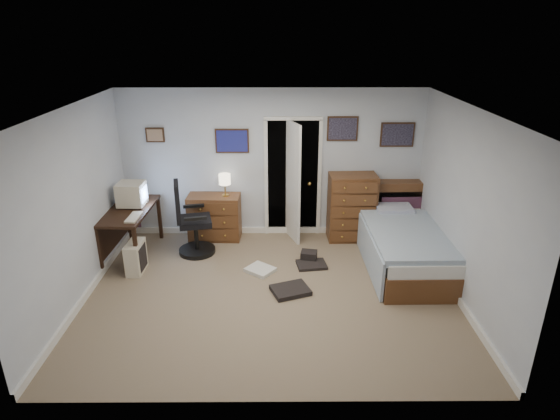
% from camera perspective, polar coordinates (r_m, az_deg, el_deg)
% --- Properties ---
extents(floor, '(5.00, 4.00, 0.02)m').
position_cam_1_polar(floor, '(6.53, -1.10, -10.08)').
color(floor, '#856E5C').
rests_on(floor, ground).
extents(computer_desk, '(0.67, 1.37, 0.78)m').
position_cam_1_polar(computer_desk, '(7.65, -18.46, -1.14)').
color(computer_desk, black).
rests_on(computer_desk, floor).
extents(crt_monitor, '(0.42, 0.39, 0.37)m').
position_cam_1_polar(crt_monitor, '(7.62, -17.64, 1.86)').
color(crt_monitor, beige).
rests_on(crt_monitor, computer_desk).
extents(keyboard, '(0.17, 0.42, 0.02)m').
position_cam_1_polar(keyboard, '(7.19, -17.38, -0.83)').
color(keyboard, beige).
rests_on(keyboard, computer_desk).
extents(pc_tower, '(0.23, 0.44, 0.47)m').
position_cam_1_polar(pc_tower, '(7.24, -17.16, -5.53)').
color(pc_tower, beige).
rests_on(pc_tower, floor).
extents(office_chair, '(0.69, 0.69, 1.20)m').
position_cam_1_polar(office_chair, '(7.50, -10.78, -1.98)').
color(office_chair, black).
rests_on(office_chair, floor).
extents(media_stack, '(0.17, 0.17, 0.78)m').
position_cam_1_polar(media_stack, '(8.55, -16.68, -0.03)').
color(media_stack, maroon).
rests_on(media_stack, floor).
extents(low_dresser, '(0.88, 0.47, 0.77)m').
position_cam_1_polar(low_dresser, '(8.00, -7.98, -0.85)').
color(low_dresser, brown).
rests_on(low_dresser, floor).
extents(table_lamp, '(0.20, 0.20, 0.38)m').
position_cam_1_polar(table_lamp, '(7.75, -6.76, 3.66)').
color(table_lamp, gold).
rests_on(table_lamp, low_dresser).
extents(doorway, '(0.96, 1.12, 2.05)m').
position_cam_1_polar(doorway, '(8.19, 1.48, 4.49)').
color(doorway, black).
rests_on(doorway, floor).
extents(tall_dresser, '(0.79, 0.48, 1.14)m').
position_cam_1_polar(tall_dresser, '(7.93, 8.72, 0.34)').
color(tall_dresser, brown).
rests_on(tall_dresser, floor).
extents(headboard_bookcase, '(1.10, 0.32, 0.98)m').
position_cam_1_polar(headboard_bookcase, '(8.25, 14.93, 0.32)').
color(headboard_bookcase, brown).
rests_on(headboard_bookcase, floor).
extents(bed, '(1.14, 2.09, 0.68)m').
position_cam_1_polar(bed, '(7.25, 14.89, -4.46)').
color(bed, brown).
rests_on(bed, floor).
extents(wall_posters, '(4.38, 0.04, 0.60)m').
position_cam_1_polar(wall_posters, '(7.72, 3.27, 9.12)').
color(wall_posters, '#331E11').
rests_on(wall_posters, floor).
extents(floor_clutter, '(1.27, 1.32, 0.15)m').
position_cam_1_polar(floor_clutter, '(6.91, 1.54, -7.65)').
color(floor_clutter, silver).
rests_on(floor_clutter, floor).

